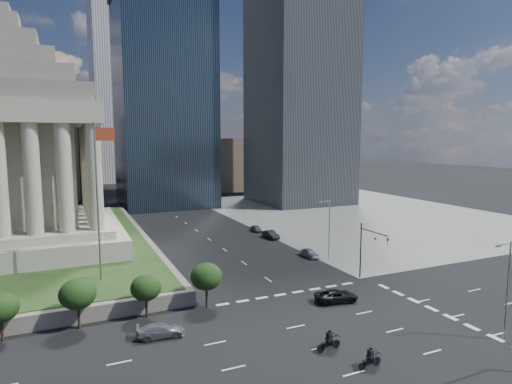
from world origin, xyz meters
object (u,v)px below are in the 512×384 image
street_lamp_south (507,285)px  motorcycle_lead (329,340)px  traffic_signal_ne (369,245)px  parked_sedan_near (310,253)px  pickup_truck (337,296)px  suv_grey (161,330)px  parked_sedan_mid (271,235)px  parked_sedan_far (256,228)px  flagpole (99,193)px  war_memorial (6,129)px  street_lamp_north (328,226)px  motorcycle_trail (370,358)px

street_lamp_south → motorcycle_lead: 18.41m
traffic_signal_ne → parked_sedan_near: size_ratio=1.89×
pickup_truck → suv_grey: (-21.59, -0.59, -0.04)m
motorcycle_lead → street_lamp_south: bearing=-22.2°
parked_sedan_near → motorcycle_lead: motorcycle_lead is taller
parked_sedan_mid → traffic_signal_ne: bearing=-90.5°
parked_sedan_far → flagpole: bearing=-140.3°
flagpole → traffic_signal_ne: bearing=-16.7°
parked_sedan_near → parked_sedan_mid: (0.07, 15.06, 0.04)m
traffic_signal_ne → pickup_truck: (-8.47, -4.58, -4.51)m
war_memorial → motorcycle_lead: (30.32, -48.72, -20.40)m
traffic_signal_ne → street_lamp_north: size_ratio=0.80×
parked_sedan_mid → parked_sedan_far: size_ratio=1.17×
flagpole → parked_sedan_far: 43.85m
parked_sedan_mid → motorcycle_lead: motorcycle_lead is taller
parked_sedan_far → parked_sedan_near: bearing=-88.1°
motorcycle_trail → war_memorial: bearing=114.7°
street_lamp_north → parked_sedan_mid: 18.35m
parked_sedan_far → pickup_truck: bearing=-98.3°
war_memorial → motorcycle_trail: war_memorial is taller
war_memorial → street_lamp_north: 54.92m
pickup_truck → parked_sedan_far: (7.47, 40.53, -0.06)m
flagpole → motorcycle_trail: flagpole is taller
motorcycle_lead → pickup_truck: bearing=46.9°
street_lamp_south → parked_sedan_far: (-1.83, 55.64, -4.99)m
street_lamp_north → parked_sedan_mid: (-1.83, 17.59, -4.90)m
parked_sedan_far → motorcycle_trail: 56.13m
street_lamp_south → street_lamp_north: size_ratio=1.00×
war_memorial → suv_grey: bearing=-67.4°
motorcycle_trail → street_lamp_north: bearing=56.2°
suv_grey → parked_sedan_far: suv_grey is taller
war_memorial → parked_sedan_far: bearing=2.1°
parked_sedan_far → motorcycle_trail: motorcycle_trail is taller
war_memorial → pickup_truck: (38.03, -38.89, -20.66)m
parked_sedan_near → parked_sedan_mid: parked_sedan_mid is taller
suv_grey → parked_sedan_far: (29.06, 41.12, -0.02)m
pickup_truck → traffic_signal_ne: bearing=-52.6°
street_lamp_south → suv_grey: 34.49m
traffic_signal_ne → parked_sedan_far: (-1.00, 35.95, -4.57)m
war_memorial → motorcycle_lead: bearing=-58.1°
street_lamp_south → parked_sedan_near: street_lamp_south is taller
street_lamp_south → parked_sedan_near: (-1.90, 33.54, -4.94)m
parked_sedan_mid → parked_sedan_near: bearing=-92.8°
traffic_signal_ne → motorcycle_lead: bearing=-138.3°
suv_grey → parked_sedan_mid: parked_sedan_mid is taller
parked_sedan_mid → street_lamp_north: bearing=-86.6°
traffic_signal_ne → suv_grey: 30.84m
suv_grey → motorcycle_lead: (13.88, -9.24, 0.31)m
pickup_truck → parked_sedan_mid: 34.30m
street_lamp_north → parked_sedan_far: bearing=94.2°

